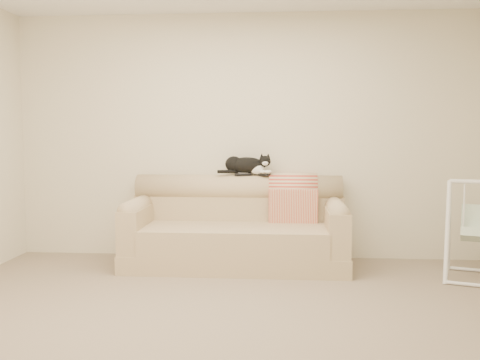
# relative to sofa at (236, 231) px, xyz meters

# --- Properties ---
(ground_plane) EXTENTS (5.00, 5.00, 0.00)m
(ground_plane) POSITION_rel_sofa_xyz_m (0.09, -1.62, -0.35)
(ground_plane) COLOR #7A6757
(ground_plane) RESTS_ON ground
(room_shell) EXTENTS (5.04, 4.04, 2.60)m
(room_shell) POSITION_rel_sofa_xyz_m (0.09, -1.62, 1.18)
(room_shell) COLOR beige
(room_shell) RESTS_ON ground
(sofa) EXTENTS (2.20, 0.93, 0.90)m
(sofa) POSITION_rel_sofa_xyz_m (0.00, 0.00, 0.00)
(sofa) COLOR tan
(sofa) RESTS_ON ground
(remote_a) EXTENTS (0.19, 0.07, 0.03)m
(remote_a) POSITION_rel_sofa_xyz_m (0.05, 0.22, 0.56)
(remote_a) COLOR black
(remote_a) RESTS_ON sofa
(remote_b) EXTENTS (0.17, 0.13, 0.02)m
(remote_b) POSITION_rel_sofa_xyz_m (0.25, 0.21, 0.56)
(remote_b) COLOR black
(remote_b) RESTS_ON sofa
(tuxedo_cat) EXTENTS (0.57, 0.22, 0.22)m
(tuxedo_cat) POSITION_rel_sofa_xyz_m (0.09, 0.25, 0.65)
(tuxedo_cat) COLOR black
(tuxedo_cat) RESTS_ON sofa
(throw_blanket) EXTENTS (0.50, 0.38, 0.58)m
(throw_blanket) POSITION_rel_sofa_xyz_m (0.57, 0.23, 0.37)
(throw_blanket) COLOR red
(throw_blanket) RESTS_ON sofa
(baby_swing) EXTENTS (0.72, 0.75, 0.92)m
(baby_swing) POSITION_rel_sofa_xyz_m (2.25, -0.38, 0.11)
(baby_swing) COLOR white
(baby_swing) RESTS_ON ground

